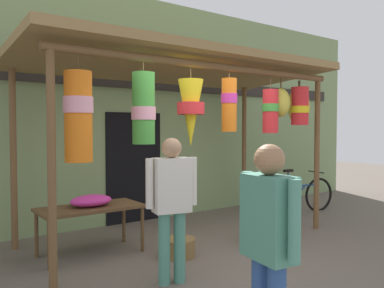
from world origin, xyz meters
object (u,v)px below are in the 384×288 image
at_px(flower_heap_on_table, 92,201).
at_px(display_table, 91,211).
at_px(folding_chair, 261,210).
at_px(vendor_in_orange, 269,238).
at_px(parked_bicycle, 299,196).
at_px(shopper_by_bananas, 172,198).
at_px(wicker_basket_by_table, 179,247).

bearing_deg(flower_heap_on_table, display_table, 174.18).
xyz_separation_m(folding_chair, vendor_in_orange, (-2.21, -2.22, 0.44)).
distance_m(folding_chair, parked_bicycle, 2.42).
xyz_separation_m(display_table, vendor_in_orange, (0.04, -3.20, 0.35)).
bearing_deg(vendor_in_orange, shopper_by_bananas, 79.96).
bearing_deg(wicker_basket_by_table, flower_heap_on_table, 139.57).
bearing_deg(shopper_by_bananas, vendor_in_orange, -100.04).
relative_size(wicker_basket_by_table, vendor_in_orange, 0.27).
xyz_separation_m(display_table, parked_bicycle, (4.43, 0.06, -0.24)).
distance_m(display_table, shopper_by_bananas, 1.57).
height_order(flower_heap_on_table, vendor_in_orange, vendor_in_orange).
xyz_separation_m(display_table, shopper_by_bananas, (0.34, -1.49, 0.36)).
bearing_deg(wicker_basket_by_table, shopper_by_bananas, -128.98).
xyz_separation_m(folding_chair, shopper_by_bananas, (-1.91, -0.51, 0.44)).
bearing_deg(wicker_basket_by_table, display_table, 140.18).
bearing_deg(flower_heap_on_table, shopper_by_bananas, -77.77).
xyz_separation_m(parked_bicycle, vendor_in_orange, (-4.39, -3.26, 0.60)).
distance_m(display_table, flower_heap_on_table, 0.15).
height_order(flower_heap_on_table, shopper_by_bananas, shopper_by_bananas).
distance_m(display_table, wicker_basket_by_table, 1.29).
distance_m(display_table, parked_bicycle, 4.44).
distance_m(flower_heap_on_table, parked_bicycle, 4.43).
height_order(vendor_in_orange, shopper_by_bananas, shopper_by_bananas).
bearing_deg(vendor_in_orange, parked_bicycle, 36.57).
xyz_separation_m(flower_heap_on_table, shopper_by_bananas, (0.32, -1.48, 0.21)).
distance_m(display_table, folding_chair, 2.46).
distance_m(folding_chair, shopper_by_bananas, 2.03).
distance_m(flower_heap_on_table, folding_chair, 2.45).
distance_m(folding_chair, wicker_basket_by_table, 1.40).
bearing_deg(vendor_in_orange, flower_heap_on_table, 90.33).
height_order(folding_chair, vendor_in_orange, vendor_in_orange).
distance_m(parked_bicycle, shopper_by_bananas, 4.41).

